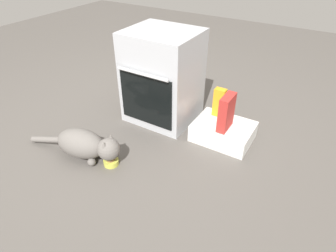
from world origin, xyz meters
TOP-DOWN VIEW (x-y plane):
  - ground at (0.00, 0.00)m, footprint 8.00×8.00m
  - oven at (0.02, 0.38)m, footprint 0.57×0.55m
  - pantry_cabinet at (0.62, 0.34)m, footprint 0.46×0.35m
  - food_bowl at (0.04, -0.37)m, footprint 0.11×0.11m
  - cat at (-0.16, -0.41)m, footprint 0.80×0.28m
  - cereal_box at (0.64, 0.29)m, footprint 0.07×0.18m
  - juice_carton at (0.52, 0.44)m, footprint 0.09×0.06m

SIDE VIEW (x-z plane):
  - ground at x=0.00m, z-range 0.00..0.00m
  - food_bowl at x=0.04m, z-range -0.01..0.06m
  - pantry_cabinet at x=0.62m, z-range 0.00..0.14m
  - cat at x=-0.16m, z-range 0.01..0.24m
  - juice_carton at x=0.52m, z-range 0.14..0.38m
  - cereal_box at x=0.64m, z-range 0.14..0.42m
  - oven at x=0.02m, z-range 0.00..0.78m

